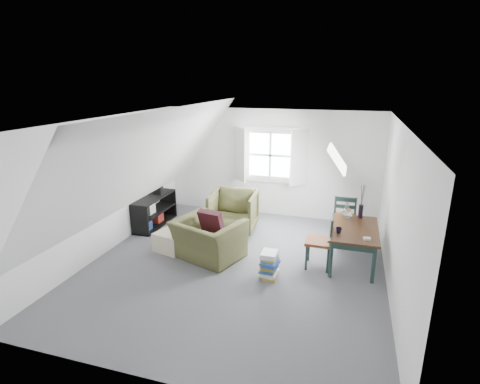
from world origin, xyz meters
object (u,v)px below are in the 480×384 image
(dining_table, at_px, (354,233))
(dining_chair_near, at_px, (321,241))
(armchair_near, at_px, (209,258))
(magazine_stack, at_px, (269,265))
(ottoman, at_px, (172,241))
(armchair_far, at_px, (234,231))
(media_shelf, at_px, (153,213))
(dining_chair_far, at_px, (344,217))

(dining_table, bearing_deg, dining_chair_near, -152.09)
(armchair_near, bearing_deg, dining_chair_near, -153.73)
(dining_chair_near, xyz_separation_m, magazine_stack, (-0.77, -0.60, -0.27))
(ottoman, xyz_separation_m, dining_chair_near, (2.77, 0.11, 0.31))
(ottoman, bearing_deg, magazine_stack, -13.81)
(armchair_far, height_order, dining_table, dining_table)
(ottoman, relative_size, magazine_stack, 1.23)
(armchair_near, bearing_deg, media_shelf, -13.15)
(dining_chair_near, relative_size, magazine_stack, 2.14)
(armchair_far, bearing_deg, dining_chair_far, -0.96)
(armchair_near, distance_m, dining_chair_far, 2.78)
(ottoman, distance_m, magazine_stack, 2.06)
(armchair_far, distance_m, dining_chair_far, 2.33)
(dining_chair_near, bearing_deg, dining_chair_far, 151.43)
(armchair_near, distance_m, magazine_stack, 1.28)
(armchair_near, xyz_separation_m, armchair_far, (0.05, 1.34, 0.00))
(armchair_far, relative_size, ottoman, 1.76)
(ottoman, height_order, dining_table, dining_table)
(dining_chair_near, bearing_deg, dining_table, 106.38)
(dining_chair_near, xyz_separation_m, media_shelf, (-3.72, 0.88, -0.19))
(armchair_far, bearing_deg, ottoman, -128.65)
(dining_chair_near, bearing_deg, magazine_stack, -64.45)
(dining_table, xyz_separation_m, magazine_stack, (-1.29, -0.90, -0.36))
(ottoman, bearing_deg, armchair_far, 55.28)
(armchair_near, bearing_deg, armchair_far, -72.56)
(ottoman, xyz_separation_m, dining_table, (3.29, 0.41, 0.40))
(dining_table, bearing_deg, magazine_stack, -146.42)
(dining_table, bearing_deg, armchair_near, -169.22)
(dining_table, relative_size, dining_chair_far, 1.36)
(dining_chair_far, bearing_deg, dining_table, 93.15)
(dining_chair_far, bearing_deg, ottoman, 15.27)
(ottoman, relative_size, dining_table, 0.41)
(armchair_far, height_order, ottoman, armchair_far)
(ottoman, relative_size, media_shelf, 0.42)
(ottoman, distance_m, media_shelf, 1.38)
(armchair_near, bearing_deg, dining_chair_far, -128.47)
(armchair_far, distance_m, media_shelf, 1.83)
(media_shelf, bearing_deg, dining_chair_near, -15.21)
(armchair_far, xyz_separation_m, magazine_stack, (1.16, -1.70, 0.22))
(dining_chair_near, height_order, media_shelf, dining_chair_near)
(armchair_far, xyz_separation_m, ottoman, (-0.84, -1.21, 0.18))
(media_shelf, height_order, magazine_stack, media_shelf)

